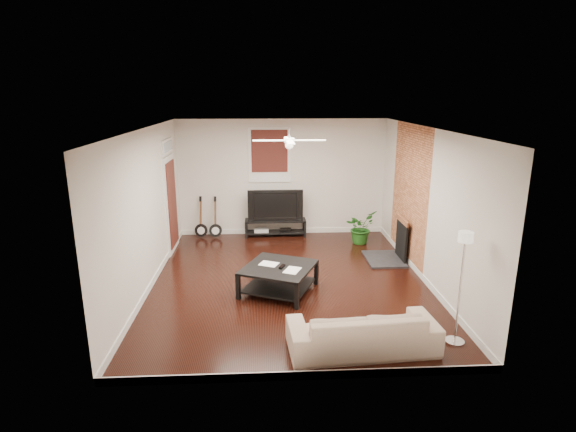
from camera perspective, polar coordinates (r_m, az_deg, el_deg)
name	(u,v)px	position (r m, az deg, el deg)	size (l,w,h in m)	color
room	(289,208)	(8.04, 0.16, 0.97)	(5.01, 6.01, 2.81)	black
brick_accent	(409,194)	(9.46, 15.03, 2.63)	(0.02, 2.20, 2.80)	#A05833
fireplace	(392,239)	(9.62, 13.01, -2.83)	(0.80, 1.10, 0.92)	black
window_back	(270,155)	(10.84, -2.34, 7.66)	(1.00, 0.06, 1.30)	#3C1310
door_left	(171,195)	(10.11, -14.55, 2.59)	(0.08, 1.00, 2.50)	white
tv_stand	(275,228)	(11.03, -1.59, -1.49)	(1.47, 0.39, 0.41)	black
tv	(275,204)	(10.89, -1.61, 1.49)	(1.32, 0.17, 0.76)	black
coffee_table	(279,279)	(8.01, -1.18, -7.90)	(1.12, 1.12, 0.47)	black
sofa	(362,330)	(6.38, 9.36, -13.98)	(2.00, 0.78, 0.58)	#C4AD93
floor_lamp	(460,289)	(6.64, 20.88, -8.56)	(0.27, 0.27, 1.63)	silver
potted_plant	(360,227)	(10.59, 9.10, -1.41)	(0.68, 0.59, 0.76)	#1E5A19
guitar_left	(201,218)	(11.02, -10.97, -0.20)	(0.31, 0.22, 1.00)	black
guitar_right	(215,218)	(10.95, -9.18, -0.21)	(0.31, 0.22, 1.00)	black
ceiling_fan	(289,140)	(7.83, 0.16, 9.51)	(1.24, 1.24, 0.32)	white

